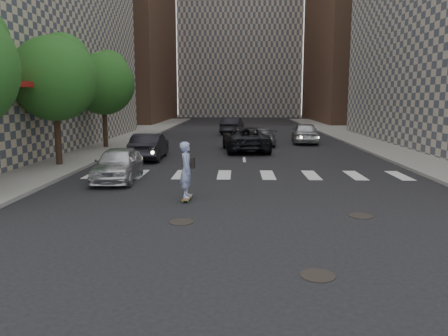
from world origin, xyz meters
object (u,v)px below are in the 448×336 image
at_px(traffic_car_b, 260,136).
at_px(tree_c, 104,81).
at_px(skateboarder, 187,170).
at_px(traffic_car_a, 150,146).
at_px(traffic_car_c, 245,139).
at_px(silver_sedan, 118,164).
at_px(tree_b, 56,75).
at_px(traffic_car_d, 305,133).
at_px(traffic_car_e, 232,125).

bearing_deg(traffic_car_b, tree_c, 6.63).
height_order(skateboarder, traffic_car_a, skateboarder).
height_order(traffic_car_a, traffic_car_c, traffic_car_c).
relative_size(silver_sedan, traffic_car_c, 0.72).
xyz_separation_m(tree_b, silver_sedan, (3.95, -3.69, -3.93)).
bearing_deg(traffic_car_c, traffic_car_d, -138.01).
height_order(traffic_car_c, traffic_car_d, traffic_car_c).
relative_size(skateboarder, traffic_car_b, 0.44).
bearing_deg(silver_sedan, traffic_car_c, 59.12).
bearing_deg(skateboarder, traffic_car_e, 89.27).
distance_m(tree_c, traffic_car_c, 10.38).
bearing_deg(traffic_car_e, traffic_car_b, 109.35).
bearing_deg(traffic_car_e, skateboarder, 94.99).
xyz_separation_m(tree_b, traffic_car_b, (10.74, 10.50, -3.98)).
bearing_deg(silver_sedan, traffic_car_d, 53.94).
xyz_separation_m(skateboarder, traffic_car_b, (3.43, 17.69, -0.40)).
relative_size(skateboarder, traffic_car_e, 0.41).
bearing_deg(traffic_car_a, tree_b, 35.42).
relative_size(skateboarder, traffic_car_d, 0.43).
height_order(tree_b, traffic_car_b, tree_b).
relative_size(skateboarder, silver_sedan, 0.48).
height_order(tree_b, skateboarder, tree_b).
distance_m(tree_b, traffic_car_b, 15.54).
relative_size(traffic_car_a, traffic_car_d, 0.95).
xyz_separation_m(traffic_car_a, traffic_car_d, (10.31, 9.20, 0.06)).
height_order(traffic_car_b, traffic_car_e, traffic_car_e).
height_order(traffic_car_b, traffic_car_d, traffic_car_d).
distance_m(traffic_car_b, traffic_car_e, 10.59).
relative_size(traffic_car_a, traffic_car_e, 0.92).
bearing_deg(silver_sedan, skateboarder, -49.04).
bearing_deg(tree_c, tree_b, -90.00).
bearing_deg(skateboarder, traffic_car_a, 110.01).
height_order(traffic_car_a, traffic_car_e, traffic_car_e).
height_order(skateboarder, silver_sedan, skateboarder).
xyz_separation_m(traffic_car_c, traffic_car_d, (4.73, 5.25, -0.00)).
bearing_deg(tree_b, silver_sedan, -43.01).
height_order(skateboarder, traffic_car_e, skateboarder).
height_order(tree_b, silver_sedan, tree_b).
xyz_separation_m(tree_c, traffic_car_c, (9.58, -1.14, -3.83)).
distance_m(traffic_car_a, traffic_car_c, 6.84).
distance_m(tree_b, traffic_car_d, 19.14).
bearing_deg(skateboarder, silver_sedan, 135.64).
relative_size(tree_c, silver_sedan, 1.56).
xyz_separation_m(traffic_car_c, traffic_car_e, (-1.00, 14.00, -0.00)).
distance_m(skateboarder, traffic_car_a, 10.64).
bearing_deg(silver_sedan, tree_c, 105.87).
bearing_deg(skateboarder, traffic_car_b, 80.88).
height_order(skateboarder, traffic_car_d, skateboarder).
height_order(tree_c, traffic_car_d, tree_c).
height_order(traffic_car_c, traffic_car_e, same).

